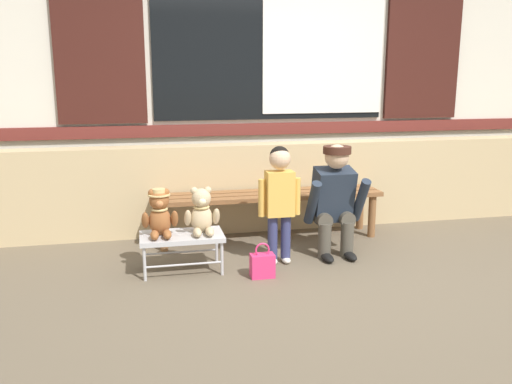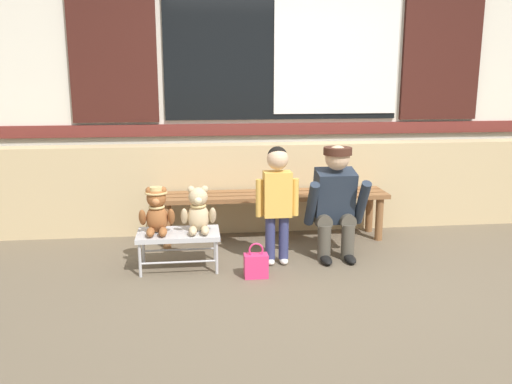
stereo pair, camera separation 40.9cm
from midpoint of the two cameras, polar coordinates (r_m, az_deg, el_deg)
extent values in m
plane|color=brown|center=(4.11, 9.87, -9.31)|extent=(60.00, 60.00, 0.00)
cube|color=tan|center=(5.31, 5.69, 0.60)|extent=(7.89, 0.25, 0.85)
cube|color=silver|center=(5.72, 4.84, 16.16)|extent=(8.05, 0.20, 3.77)
cube|color=maroon|center=(5.62, 4.92, 6.70)|extent=(7.41, 0.04, 0.12)
cube|color=black|center=(5.60, 5.06, 14.87)|extent=(2.40, 0.03, 1.40)
cube|color=white|center=(5.73, 10.70, 14.65)|extent=(1.29, 0.02, 1.29)
cube|color=#3D1914|center=(5.50, -12.90, 14.65)|extent=(0.84, 0.05, 1.43)
cube|color=#3D1914|center=(6.16, 21.05, 13.89)|extent=(0.84, 0.05, 1.43)
cube|color=brown|center=(4.78, 4.54, -0.76)|extent=(2.10, 0.11, 0.04)
cube|color=brown|center=(4.92, 4.22, -0.38)|extent=(2.10, 0.11, 0.04)
cube|color=brown|center=(5.06, 3.91, -0.02)|extent=(2.10, 0.11, 0.04)
cylinder|color=brown|center=(4.75, -7.08, -3.65)|extent=(0.07, 0.07, 0.40)
cylinder|color=brown|center=(5.02, -7.07, -2.76)|extent=(0.07, 0.07, 0.40)
cylinder|color=brown|center=(5.12, 15.22, -2.83)|extent=(0.07, 0.07, 0.40)
cylinder|color=brown|center=(5.37, 14.12, -2.06)|extent=(0.07, 0.07, 0.40)
cube|color=#BCBCC1|center=(4.22, -5.52, -4.54)|extent=(0.64, 0.36, 0.04)
cylinder|color=#BCBCC1|center=(4.13, -9.49, -7.24)|extent=(0.02, 0.02, 0.26)
cylinder|color=#BCBCC1|center=(4.41, -9.32, -5.93)|extent=(0.02, 0.02, 0.26)
cylinder|color=#BCBCC1|center=(4.14, -1.38, -7.01)|extent=(0.02, 0.02, 0.26)
cylinder|color=#BCBCC1|center=(4.42, -1.75, -5.72)|extent=(0.02, 0.02, 0.26)
cylinder|color=#BCBCC1|center=(4.13, -5.42, -7.50)|extent=(0.58, 0.02, 0.02)
cylinder|color=#BCBCC1|center=(4.41, -5.52, -6.17)|extent=(0.58, 0.02, 0.02)
ellipsoid|color=#93562D|center=(4.20, -7.75, -2.85)|extent=(0.17, 0.14, 0.22)
sphere|color=#93562D|center=(4.15, -7.82, -0.67)|extent=(0.15, 0.15, 0.15)
sphere|color=#C87B48|center=(4.10, -7.82, -1.00)|extent=(0.06, 0.06, 0.06)
sphere|color=#93562D|center=(4.15, -8.56, 0.13)|extent=(0.06, 0.06, 0.06)
ellipsoid|color=#93562D|center=(4.17, -9.27, -2.73)|extent=(0.06, 0.11, 0.16)
ellipsoid|color=#93562D|center=(4.11, -8.39, -4.29)|extent=(0.06, 0.15, 0.06)
sphere|color=#93562D|center=(4.15, -7.11, 0.17)|extent=(0.06, 0.06, 0.06)
ellipsoid|color=#93562D|center=(4.17, -6.25, -2.65)|extent=(0.06, 0.11, 0.16)
ellipsoid|color=#93562D|center=(4.11, -7.09, -4.26)|extent=(0.06, 0.15, 0.06)
torus|color=#D6B775|center=(4.17, -7.79, -1.61)|extent=(0.13, 0.13, 0.02)
cylinder|color=#D6B775|center=(4.15, -7.83, -0.10)|extent=(0.17, 0.17, 0.01)
cylinder|color=#D6B775|center=(4.14, -7.84, 0.20)|extent=(0.10, 0.10, 0.04)
ellipsoid|color=#CCB289|center=(4.21, -3.38, -2.73)|extent=(0.17, 0.14, 0.22)
sphere|color=#CCB289|center=(4.16, -3.40, -0.56)|extent=(0.15, 0.15, 0.15)
sphere|color=#FFEEBB|center=(4.11, -3.36, -0.89)|extent=(0.06, 0.06, 0.06)
sphere|color=#CCB289|center=(4.15, -4.15, 0.24)|extent=(0.06, 0.06, 0.06)
ellipsoid|color=#CCB289|center=(4.17, -4.87, -2.62)|extent=(0.06, 0.11, 0.16)
ellipsoid|color=#CCB289|center=(4.11, -3.92, -4.18)|extent=(0.06, 0.15, 0.06)
sphere|color=#CCB289|center=(4.16, -2.70, 0.28)|extent=(0.06, 0.06, 0.06)
ellipsoid|color=#CCB289|center=(4.18, -1.86, -2.53)|extent=(0.06, 0.11, 0.16)
ellipsoid|color=#CCB289|center=(4.12, -2.62, -4.14)|extent=(0.06, 0.15, 0.06)
torus|color=#D6B775|center=(4.18, -3.40, -1.49)|extent=(0.13, 0.13, 0.02)
cylinder|color=navy|center=(4.33, 4.23, -4.90)|extent=(0.08, 0.08, 0.36)
ellipsoid|color=silver|center=(4.38, 4.24, -7.41)|extent=(0.07, 0.12, 0.05)
cylinder|color=navy|center=(4.36, 5.66, -4.84)|extent=(0.08, 0.08, 0.36)
ellipsoid|color=silver|center=(4.40, 5.66, -7.34)|extent=(0.07, 0.12, 0.05)
cube|color=#EAB24C|center=(4.25, 5.04, -0.23)|extent=(0.22, 0.15, 0.36)
cylinder|color=#EAB24C|center=(4.23, 3.11, -0.68)|extent=(0.06, 0.06, 0.30)
cylinder|color=#EAB24C|center=(4.29, 6.93, -0.57)|extent=(0.06, 0.06, 0.30)
sphere|color=#DBB28E|center=(4.20, 5.11, 3.50)|extent=(0.17, 0.17, 0.17)
sphere|color=black|center=(4.21, 5.08, 3.79)|extent=(0.16, 0.16, 0.16)
cylinder|color=#4C473D|center=(4.49, 9.88, -5.39)|extent=(0.11, 0.11, 0.30)
cylinder|color=#4C473D|center=(4.57, 9.46, -2.82)|extent=(0.13, 0.32, 0.13)
ellipsoid|color=black|center=(4.45, 10.12, -7.17)|extent=(0.09, 0.20, 0.06)
cylinder|color=#4C473D|center=(4.55, 12.31, -5.25)|extent=(0.11, 0.11, 0.30)
cylinder|color=#4C473D|center=(4.63, 11.84, -2.73)|extent=(0.13, 0.32, 0.13)
ellipsoid|color=black|center=(4.51, 12.56, -7.00)|extent=(0.09, 0.20, 0.06)
cube|color=#232D3D|center=(4.52, 10.87, -0.43)|extent=(0.32, 0.30, 0.47)
cylinder|color=#232D3D|center=(4.38, 8.62, -1.30)|extent=(0.08, 0.28, 0.40)
cylinder|color=#232D3D|center=(4.51, 13.78, -1.13)|extent=(0.08, 0.28, 0.40)
sphere|color=#DBB28E|center=(4.39, 11.32, 3.57)|extent=(0.20, 0.20, 0.20)
cylinder|color=#422319|center=(4.39, 11.35, 4.28)|extent=(0.23, 0.23, 0.06)
cube|color=brown|center=(4.70, 12.69, -1.78)|extent=(0.10, 0.22, 0.16)
cube|color=#E53370|center=(4.09, 2.89, -7.89)|extent=(0.18, 0.11, 0.18)
torus|color=#E53370|center=(4.05, 2.91, -6.23)|extent=(0.11, 0.01, 0.11)
camera|label=1|loc=(0.20, -87.37, 0.58)|focal=37.59mm
camera|label=2|loc=(0.20, 92.63, -0.58)|focal=37.59mm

